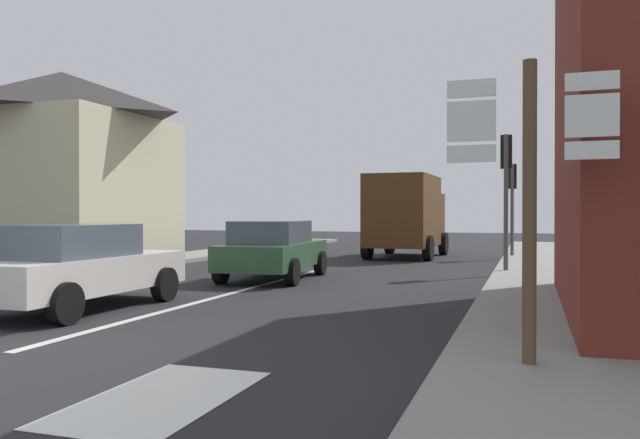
{
  "coord_description": "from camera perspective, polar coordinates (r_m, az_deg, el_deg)",
  "views": [
    {
      "loc": [
        5.85,
        -5.93,
        1.66
      ],
      "look_at": [
        1.03,
        8.63,
        1.51
      ],
      "focal_mm": 35.62,
      "sensor_mm": 36.0,
      "label": 1
    }
  ],
  "objects": [
    {
      "name": "ground_plane",
      "position": [
        17.06,
        -1.85,
        -5.03
      ],
      "size": [
        80.0,
        80.0,
        0.0
      ],
      "primitive_type": "plane",
      "color": "#232326"
    },
    {
      "name": "sidewalk_left",
      "position": [
        18.4,
        -22.19,
        -4.44
      ],
      "size": [
        2.22,
        44.0,
        0.14
      ],
      "primitive_type": "cube",
      "color": "gray",
      "rests_on": "ground"
    },
    {
      "name": "traffic_light_far_right",
      "position": [
        24.23,
        16.89,
        2.67
      ],
      "size": [
        0.3,
        0.49,
        3.46
      ],
      "color": "#47474C",
      "rests_on": "ground"
    },
    {
      "name": "sedan_near",
      "position": [
        11.68,
        -21.16,
        -3.89
      ],
      "size": [
        1.97,
        4.2,
        1.47
      ],
      "color": "beige",
      "rests_on": "ground"
    },
    {
      "name": "route_sign_post",
      "position": [
        6.75,
        18.31,
        2.68
      ],
      "size": [
        1.66,
        0.14,
        3.2
      ],
      "color": "brown",
      "rests_on": "ground"
    },
    {
      "name": "sidewalk_right",
      "position": [
        14.03,
        19.14,
        -5.98
      ],
      "size": [
        2.22,
        44.0,
        0.14
      ],
      "primitive_type": "cube",
      "color": "gray",
      "rests_on": "ground"
    },
    {
      "name": "lane_turn_arrow",
      "position": [
        6.07,
        -14.04,
        -15.24
      ],
      "size": [
        1.2,
        2.2,
        0.01
      ],
      "primitive_type": "cube",
      "color": "silver",
      "rests_on": "ground"
    },
    {
      "name": "traffic_light_near_right",
      "position": [
        17.88,
        16.38,
        4.17
      ],
      "size": [
        0.3,
        0.49,
        3.77
      ],
      "color": "#47474C",
      "rests_on": "ground"
    },
    {
      "name": "clapboard_house_left",
      "position": [
        28.38,
        -22.13,
        4.81
      ],
      "size": [
        7.79,
        8.37,
        7.5
      ],
      "color": "beige",
      "rests_on": "ground"
    },
    {
      "name": "lane_centre_stripe",
      "position": [
        13.39,
        -7.8,
        -6.54
      ],
      "size": [
        0.16,
        12.0,
        0.01
      ],
      "primitive_type": "cube",
      "color": "silver",
      "rests_on": "ground"
    },
    {
      "name": "delivery_truck",
      "position": [
        24.07,
        7.74,
        0.52
      ],
      "size": [
        2.6,
        5.06,
        3.05
      ],
      "color": "#4C2D14",
      "rests_on": "ground"
    },
    {
      "name": "sedan_far",
      "position": [
        16.0,
        -4.23,
        -2.67
      ],
      "size": [
        2.23,
        4.33,
        1.47
      ],
      "color": "#2D5133",
      "rests_on": "ground"
    }
  ]
}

